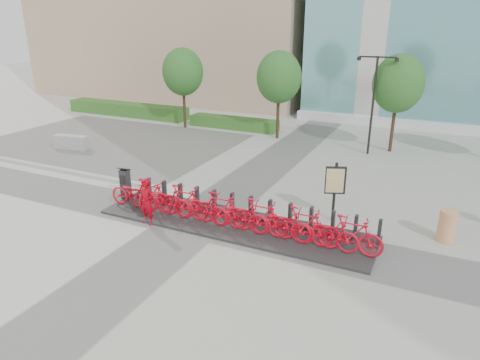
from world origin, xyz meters
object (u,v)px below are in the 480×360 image
at_px(worker_red, 147,202).
at_px(jersey_barrier, 71,142).
at_px(bike_0, 134,194).
at_px(map_sign, 335,183).
at_px(kiosk, 125,183).
at_px(construction_barrel, 447,226).

xyz_separation_m(worker_red, jersey_barrier, (-9.52, 5.82, -0.44)).
bearing_deg(jersey_barrier, bike_0, -40.60).
bearing_deg(map_sign, bike_0, 174.82).
height_order(kiosk, map_sign, map_sign).
height_order(kiosk, worker_red, worker_red).
xyz_separation_m(construction_barrel, jersey_barrier, (-18.82, 2.79, -0.14)).
distance_m(kiosk, worker_red, 2.43).
xyz_separation_m(bike_0, map_sign, (6.90, 2.17, 0.80)).
distance_m(kiosk, construction_barrel, 11.46).
bearing_deg(construction_barrel, bike_0, -168.04).
bearing_deg(jersey_barrier, worker_red, -40.95).
xyz_separation_m(jersey_barrier, map_sign, (15.21, -2.85, 1.04)).
height_order(construction_barrel, map_sign, map_sign).
relative_size(worker_red, map_sign, 0.77).
distance_m(worker_red, jersey_barrier, 11.17).
bearing_deg(bike_0, worker_red, -123.84).
relative_size(worker_red, construction_barrel, 1.58).
distance_m(worker_red, construction_barrel, 9.79).
relative_size(kiosk, jersey_barrier, 0.66).
xyz_separation_m(bike_0, worker_red, (1.20, -0.81, 0.20)).
distance_m(kiosk, jersey_barrier, 8.74).
relative_size(kiosk, map_sign, 0.61).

